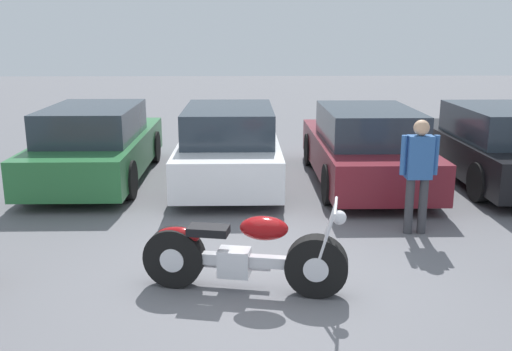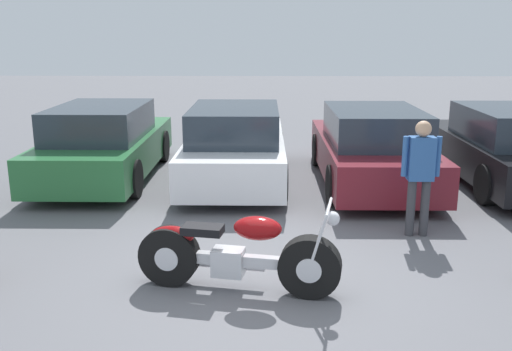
{
  "view_description": "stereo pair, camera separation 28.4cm",
  "coord_description": "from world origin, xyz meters",
  "px_view_note": "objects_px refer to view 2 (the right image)",
  "views": [
    {
      "loc": [
        -0.24,
        -5.82,
        2.76
      ],
      "look_at": [
        -0.07,
        1.64,
        0.85
      ],
      "focal_mm": 40.0,
      "sensor_mm": 36.0,
      "label": 1
    },
    {
      "loc": [
        0.04,
        -5.82,
        2.76
      ],
      "look_at": [
        -0.07,
        1.64,
        0.85
      ],
      "focal_mm": 40.0,
      "sensor_mm": 36.0,
      "label": 2
    }
  ],
  "objects_px": {
    "parked_car_green": "(105,144)",
    "parked_car_maroon": "(371,148)",
    "person_standing": "(421,169)",
    "motorcycle": "(236,254)",
    "parked_car_black": "(507,148)",
    "parked_car_white": "(235,146)"
  },
  "relations": [
    {
      "from": "parked_car_green",
      "to": "parked_car_maroon",
      "type": "xyz_separation_m",
      "value": [
        4.98,
        -0.35,
        0.0
      ]
    },
    {
      "from": "parked_car_maroon",
      "to": "person_standing",
      "type": "xyz_separation_m",
      "value": [
        0.16,
        -2.72,
        0.27
      ]
    },
    {
      "from": "motorcycle",
      "to": "person_standing",
      "type": "xyz_separation_m",
      "value": [
        2.41,
        1.75,
        0.53
      ]
    },
    {
      "from": "parked_car_maroon",
      "to": "parked_car_black",
      "type": "xyz_separation_m",
      "value": [
        2.49,
        0.08,
        0.0
      ]
    },
    {
      "from": "parked_car_green",
      "to": "person_standing",
      "type": "relative_size",
      "value": 2.82
    },
    {
      "from": "motorcycle",
      "to": "parked_car_maroon",
      "type": "xyz_separation_m",
      "value": [
        2.25,
        4.47,
        0.26
      ]
    },
    {
      "from": "motorcycle",
      "to": "parked_car_green",
      "type": "distance_m",
      "value": 5.54
    },
    {
      "from": "motorcycle",
      "to": "parked_car_white",
      "type": "distance_m",
      "value": 4.69
    },
    {
      "from": "parked_car_black",
      "to": "parked_car_maroon",
      "type": "bearing_deg",
      "value": -178.19
    },
    {
      "from": "motorcycle",
      "to": "parked_car_green",
      "type": "bearing_deg",
      "value": 119.47
    },
    {
      "from": "parked_car_green",
      "to": "parked_car_white",
      "type": "bearing_deg",
      "value": -3.38
    },
    {
      "from": "parked_car_green",
      "to": "parked_car_black",
      "type": "distance_m",
      "value": 7.47
    },
    {
      "from": "parked_car_green",
      "to": "parked_car_white",
      "type": "height_order",
      "value": "same"
    },
    {
      "from": "parked_car_green",
      "to": "parked_car_maroon",
      "type": "bearing_deg",
      "value": -4.08
    },
    {
      "from": "parked_car_green",
      "to": "parked_car_maroon",
      "type": "height_order",
      "value": "same"
    },
    {
      "from": "parked_car_white",
      "to": "parked_car_black",
      "type": "distance_m",
      "value": 4.98
    },
    {
      "from": "parked_car_white",
      "to": "parked_car_black",
      "type": "bearing_deg",
      "value": -1.49
    },
    {
      "from": "parked_car_maroon",
      "to": "motorcycle",
      "type": "bearing_deg",
      "value": -116.75
    },
    {
      "from": "parked_car_white",
      "to": "person_standing",
      "type": "bearing_deg",
      "value": -47.85
    },
    {
      "from": "person_standing",
      "to": "parked_car_maroon",
      "type": "bearing_deg",
      "value": 93.39
    },
    {
      "from": "parked_car_maroon",
      "to": "person_standing",
      "type": "distance_m",
      "value": 2.74
    },
    {
      "from": "parked_car_black",
      "to": "person_standing",
      "type": "distance_m",
      "value": 3.65
    }
  ]
}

